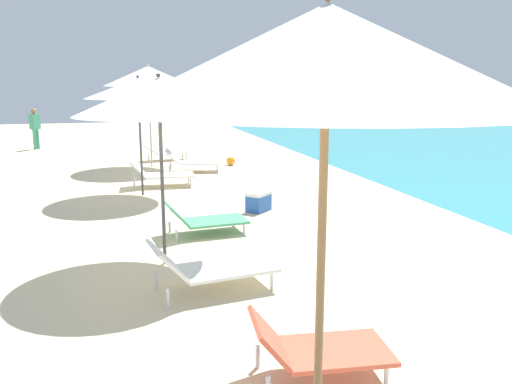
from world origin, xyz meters
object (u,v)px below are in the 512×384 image
at_px(lounger_third_shoreside, 316,348).
at_px(cooler_box, 259,202).
at_px(lounger_fourth_inland, 210,266).
at_px(umbrella_farthest, 148,76).
at_px(lounger_fourth_shoreside, 204,219).
at_px(umbrella_fifth, 138,88).
at_px(lounger_fifth_shoreside, 160,173).
at_px(lounger_farthest_inland, 192,161).
at_px(umbrella_fourth, 159,97).
at_px(beach_ball, 231,161).
at_px(lounger_farthest_shoreside, 166,152).
at_px(umbrella_third, 326,58).
at_px(person_walking_near, 35,125).

xyz_separation_m(lounger_third_shoreside, cooler_box, (1.10, 5.90, -0.11)).
xyz_separation_m(lounger_fourth_inland, umbrella_farthest, (-0.01, 9.81, 2.32)).
distance_m(lounger_fourth_shoreside, umbrella_fifth, 4.09).
relative_size(lounger_fifth_shoreside, lounger_farthest_inland, 0.96).
bearing_deg(lounger_fourth_shoreside, umbrella_fourth, -125.99).
height_order(lounger_fourth_inland, lounger_farthest_inland, lounger_fourth_inland).
distance_m(lounger_fourth_inland, lounger_fifth_shoreside, 6.77).
height_order(umbrella_fourth, lounger_fifth_shoreside, umbrella_fourth).
bearing_deg(umbrella_farthest, lounger_farthest_inland, -47.83).
bearing_deg(beach_ball, lounger_fifth_shoreside, -130.69).
distance_m(umbrella_fourth, lounger_farthest_shoreside, 10.16).
bearing_deg(umbrella_fourth, lounger_fourth_inland, -69.26).
bearing_deg(cooler_box, lounger_third_shoreside, -100.56).
bearing_deg(cooler_box, umbrella_fifth, 135.01).
bearing_deg(umbrella_fourth, lounger_fourth_shoreside, 59.43).
relative_size(lounger_farthest_inland, cooler_box, 2.82).
bearing_deg(lounger_fourth_shoreside, umbrella_fifth, 98.04).
distance_m(lounger_fourth_shoreside, cooler_box, 1.84).
bearing_deg(lounger_farthest_shoreside, lounger_third_shoreside, -96.88).
relative_size(umbrella_third, lounger_fifth_shoreside, 1.90).
distance_m(umbrella_fourth, cooler_box, 3.93).
relative_size(umbrella_third, person_walking_near, 1.97).
relative_size(person_walking_near, cooler_box, 2.61).
relative_size(lounger_farthest_shoreside, person_walking_near, 0.97).
bearing_deg(umbrella_farthest, lounger_fourth_inland, -89.96).
bearing_deg(lounger_farthest_inland, person_walking_near, 136.60).
xyz_separation_m(lounger_third_shoreside, lounger_fourth_inland, (-0.53, 2.15, 0.02)).
distance_m(lounger_third_shoreside, person_walking_near, 17.90).
relative_size(lounger_fourth_shoreside, umbrella_fifth, 0.53).
relative_size(lounger_third_shoreside, umbrella_fifth, 0.47).
bearing_deg(umbrella_fourth, lounger_fifth_shoreside, 85.77).
xyz_separation_m(umbrella_fourth, lounger_fourth_shoreside, (0.77, 1.30, -2.04)).
distance_m(lounger_fourth_inland, umbrella_farthest, 10.08).
bearing_deg(umbrella_farthest, umbrella_fifth, -96.91).
relative_size(umbrella_third, cooler_box, 5.14).
height_order(umbrella_third, umbrella_fourth, umbrella_third).
bearing_deg(person_walking_near, lounger_farthest_inland, -20.17).
bearing_deg(lounger_farthest_shoreside, umbrella_fifth, -107.90).
relative_size(lounger_third_shoreside, beach_ball, 4.66).
distance_m(lounger_fifth_shoreside, cooler_box, 3.45).
distance_m(umbrella_third, lounger_fourth_shoreside, 6.25).
xyz_separation_m(lounger_fourth_shoreside, umbrella_farthest, (-0.34, 7.36, 2.38)).
distance_m(umbrella_third, umbrella_farthest, 13.14).
xyz_separation_m(umbrella_fourth, lounger_farthest_inland, (1.46, 7.52, -1.99)).
height_order(umbrella_farthest, person_walking_near, umbrella_farthest).
relative_size(umbrella_fifth, cooler_box, 4.55).
height_order(umbrella_fifth, lounger_farthest_inland, umbrella_fifth).
bearing_deg(umbrella_third, umbrella_fifth, 93.48).
height_order(lounger_farthest_inland, beach_ball, lounger_farthest_inland).
bearing_deg(umbrella_fifth, lounger_fifth_shoreside, 62.83).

